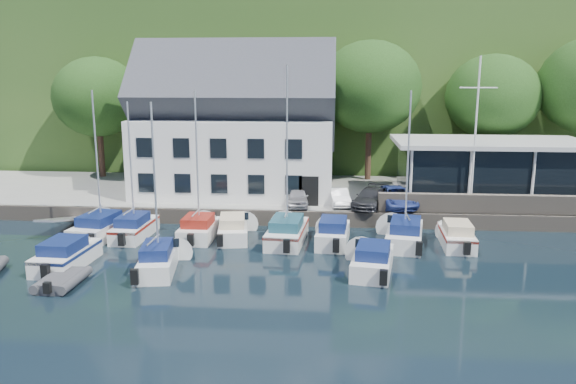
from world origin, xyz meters
name	(u,v)px	position (x,y,z in m)	size (l,w,h in m)	color
ground	(329,292)	(0.00, 0.00, 0.00)	(180.00, 180.00, 0.00)	black
quay	(331,197)	(0.00, 17.50, 0.50)	(60.00, 13.00, 1.00)	gray
quay_face	(331,219)	(0.00, 11.00, 0.50)	(60.00, 0.30, 1.00)	#645B50
hillside	(333,84)	(0.00, 62.00, 8.00)	(160.00, 75.00, 16.00)	#274B1C
field_patch	(385,32)	(8.00, 70.00, 16.15)	(50.00, 30.00, 0.30)	olive
harbor_building	(236,134)	(-7.00, 16.50, 5.35)	(14.40, 8.20, 8.70)	silver
club_pavilion	(489,169)	(11.00, 16.00, 3.05)	(13.20, 7.20, 4.10)	black
seawall	(523,204)	(12.00, 11.40, 1.60)	(18.00, 0.50, 1.20)	#645B50
gangway	(69,230)	(-16.50, 9.00, 0.00)	(1.20, 6.00, 1.40)	silver
car_silver	(298,197)	(-2.23, 12.54, 1.59)	(1.40, 3.49, 1.19)	#ACABB0
car_white	(339,197)	(0.50, 12.93, 1.56)	(1.18, 3.37, 1.11)	white
car_dgrey	(371,198)	(2.59, 12.57, 1.61)	(1.70, 4.19, 1.22)	#28292D
car_blue	(396,196)	(4.25, 12.78, 1.70)	(1.63, 4.12, 1.41)	navy
flagpole	(475,134)	(9.05, 12.51, 5.86)	(2.33, 0.20, 9.72)	silver
tree_0	(99,118)	(-19.58, 22.00, 6.01)	(7.34, 7.34, 10.03)	#18330F
tree_1	(200,122)	(-11.10, 22.45, 5.63)	(6.77, 6.77, 9.25)	#18330F
tree_2	(287,119)	(-3.64, 21.48, 6.02)	(7.35, 7.35, 10.04)	#18330F
tree_3	(369,111)	(2.97, 22.46, 6.65)	(8.27, 8.27, 11.30)	#18330F
tree_4	(491,118)	(12.69, 22.62, 6.09)	(7.46, 7.46, 10.19)	#18330F
boat_r1_0	(97,161)	(-13.71, 7.57, 4.64)	(2.19, 6.55, 9.29)	silver
boat_r1_1	(131,164)	(-11.73, 7.70, 4.44)	(1.84, 5.97, 8.87)	silver
boat_r1_2	(197,167)	(-7.82, 7.84, 4.32)	(2.05, 5.54, 8.63)	silver
boat_r1_3	(233,227)	(-5.80, 8.00, 0.71)	(1.84, 5.99, 1.43)	silver
boat_r1_4	(287,163)	(-2.54, 7.51, 4.64)	(2.15, 6.92, 9.28)	silver
boat_r1_5	(333,231)	(0.13, 7.36, 0.77)	(1.90, 5.78, 1.54)	silver
boat_r1_6	(408,165)	(4.25, 7.58, 4.65)	(2.10, 6.82, 9.31)	silver
boat_r1_7	(457,234)	(7.15, 7.50, 0.72)	(1.81, 5.68, 1.45)	silver
boat_r2_0	(66,252)	(-13.38, 2.35, 0.75)	(2.08, 6.07, 1.50)	silver
boat_r2_1	(155,182)	(-8.50, 2.08, 4.51)	(1.74, 6.24, 9.02)	silver
boat_r2_3	(373,258)	(2.10, 2.80, 0.74)	(2.00, 5.90, 1.47)	silver
dinghy_1	(62,279)	(-12.37, -0.22, 0.34)	(1.77, 2.95, 0.69)	#393A3E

